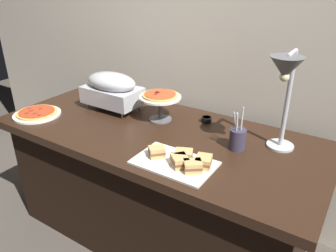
% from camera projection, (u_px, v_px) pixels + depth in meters
% --- Properties ---
extents(ground_plane, '(8.00, 8.00, 0.00)m').
position_uv_depth(ground_plane, '(158.00, 232.00, 2.23)').
color(ground_plane, '#4C443D').
extents(back_wall, '(4.40, 0.04, 2.40)m').
position_uv_depth(back_wall, '(200.00, 39.00, 2.09)').
color(back_wall, beige).
rests_on(back_wall, ground_plane).
extents(buffet_table, '(1.90, 0.84, 0.76)m').
position_uv_depth(buffet_table, '(158.00, 184.00, 2.06)').
color(buffet_table, black).
rests_on(buffet_table, ground_plane).
extents(chafing_dish, '(0.38, 0.22, 0.24)m').
position_uv_depth(chafing_dish, '(112.00, 89.00, 2.15)').
color(chafing_dish, '#B7BABF').
rests_on(chafing_dish, buffet_table).
extents(heat_lamp, '(0.15, 0.29, 0.52)m').
position_uv_depth(heat_lamp, '(285.00, 79.00, 1.47)').
color(heat_lamp, '#B7BABF').
rests_on(heat_lamp, buffet_table).
extents(pizza_plate_front, '(0.29, 0.29, 0.03)m').
position_uv_depth(pizza_plate_front, '(37.00, 113.00, 2.10)').
color(pizza_plate_front, white).
rests_on(pizza_plate_front, buffet_table).
extents(pizza_plate_center, '(0.25, 0.25, 0.17)m').
position_uv_depth(pizza_plate_center, '(160.00, 99.00, 1.98)').
color(pizza_plate_center, '#595B60').
rests_on(pizza_plate_center, buffet_table).
extents(sandwich_platter, '(0.38, 0.24, 0.06)m').
position_uv_depth(sandwich_platter, '(180.00, 161.00, 1.56)').
color(sandwich_platter, white).
rests_on(sandwich_platter, buffet_table).
extents(sauce_cup_near, '(0.06, 0.06, 0.03)m').
position_uv_depth(sauce_cup_near, '(207.00, 119.00, 2.00)').
color(sauce_cup_near, black).
rests_on(sauce_cup_near, buffet_table).
extents(sauce_cup_far, '(0.07, 0.07, 0.04)m').
position_uv_depth(sauce_cup_far, '(102.00, 91.00, 2.45)').
color(sauce_cup_far, black).
rests_on(sauce_cup_far, buffet_table).
extents(utensil_holder, '(0.08, 0.08, 0.23)m').
position_uv_depth(utensil_holder, '(237.00, 139.00, 1.69)').
color(utensil_holder, '#383347').
rests_on(utensil_holder, buffet_table).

